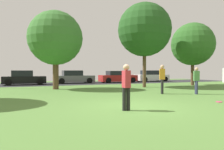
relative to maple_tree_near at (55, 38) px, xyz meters
The scene contains 13 objects.
ground_plane 10.26m from the maple_tree_near, 78.92° to the right, with size 44.00×44.00×0.00m, color #547F38.
road_strip 8.01m from the maple_tree_near, 74.86° to the left, with size 44.00×6.40×0.01m, color #28282B.
maple_tree_near is the anchor object (origin of this frame).
maple_tree_far 13.12m from the maple_tree_near, ahead, with size 4.20×4.20×6.17m.
oak_tree_center 7.56m from the maple_tree_near, ahead, with size 4.65×4.65×7.34m.
person_thrower 8.73m from the maple_tree_near, 45.87° to the right, with size 0.39×0.34×1.82m.
person_catcher 10.65m from the maple_tree_near, 42.19° to the right, with size 0.39×0.34×1.66m.
person_walking 10.39m from the maple_tree_near, 82.86° to the right, with size 0.30×0.33×1.68m.
frisbee_disc 12.12m from the maple_tree_near, 57.98° to the right, with size 0.27×0.27×0.03m, color #EA2D6B.
parked_car_black 7.57m from the maple_tree_near, 110.12° to the left, with size 4.12×2.01×1.47m.
parked_car_grey 8.35m from the maple_tree_near, 67.52° to the left, with size 4.46×2.09×1.47m.
parked_car_red 10.96m from the maple_tree_near, 38.22° to the left, with size 4.58×1.95×1.42m.
parked_car_white 15.58m from the maple_tree_near, 27.76° to the left, with size 4.55×1.99×1.48m.
Camera 1 is at (-3.93, -7.28, 1.45)m, focal length 33.10 mm.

